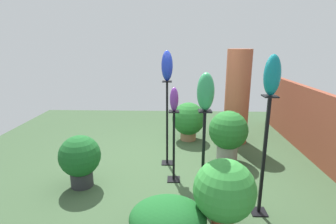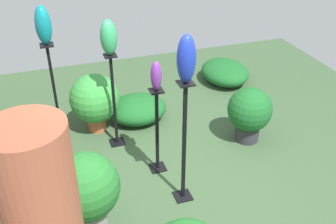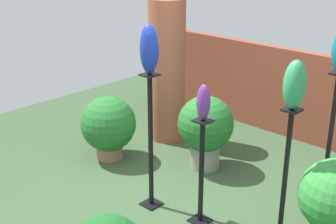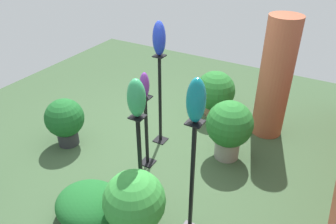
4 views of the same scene
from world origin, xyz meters
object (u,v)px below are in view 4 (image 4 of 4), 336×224
at_px(art_vase_cobalt, 159,38).
at_px(potted_plant_front_left, 215,92).
at_px(pedestal_teal, 192,186).
at_px(potted_plant_back_center, 229,127).
at_px(art_vase_jade, 136,98).
at_px(pedestal_jade, 140,167).
at_px(art_vase_violet, 145,85).
at_px(potted_plant_walkway_edge, 134,202).
at_px(art_vase_teal, 196,101).
at_px(potted_plant_front_right, 65,120).
at_px(brick_pillar, 275,79).
at_px(pedestal_violet, 147,135).
at_px(pedestal_cobalt, 160,104).

xyz_separation_m(art_vase_cobalt, potted_plant_front_left, (-1.23, 0.43, -1.29)).
relative_size(pedestal_teal, potted_plant_front_left, 1.80).
distance_m(potted_plant_front_left, potted_plant_back_center, 1.28).
bearing_deg(pedestal_teal, art_vase_cobalt, -138.50).
bearing_deg(art_vase_jade, potted_plant_front_left, -178.39).
relative_size(pedestal_jade, art_vase_violet, 3.73).
xyz_separation_m(potted_plant_front_left, potted_plant_walkway_edge, (2.98, 0.27, 0.04)).
bearing_deg(art_vase_cobalt, art_vase_violet, 11.89).
relative_size(pedestal_teal, art_vase_violet, 4.29).
relative_size(pedestal_jade, potted_plant_front_left, 1.57).
xyz_separation_m(art_vase_teal, potted_plant_front_right, (-0.58, -2.51, -1.31)).
relative_size(brick_pillar, art_vase_violet, 5.61).
height_order(art_vase_violet, potted_plant_front_right, art_vase_violet).
bearing_deg(potted_plant_front_left, art_vase_cobalt, -19.29).
relative_size(pedestal_violet, art_vase_jade, 2.51).
height_order(pedestal_jade, potted_plant_walkway_edge, pedestal_jade).
bearing_deg(art_vase_teal, pedestal_teal, 180.00).
height_order(art_vase_cobalt, potted_plant_walkway_edge, art_vase_cobalt).
xyz_separation_m(pedestal_violet, art_vase_cobalt, (-0.60, -0.13, 1.24)).
distance_m(brick_pillar, pedestal_violet, 2.25).
distance_m(pedestal_cobalt, art_vase_teal, 2.15).
xyz_separation_m(pedestal_teal, art_vase_cobalt, (-1.39, -1.23, 1.04)).
distance_m(pedestal_jade, art_vase_teal, 1.37).
bearing_deg(pedestal_teal, art_vase_teal, 0.00).
relative_size(potted_plant_front_left, potted_plant_back_center, 0.90).
bearing_deg(art_vase_violet, pedestal_violet, 0.00).
distance_m(pedestal_violet, art_vase_teal, 1.85).
bearing_deg(art_vase_teal, art_vase_cobalt, -138.50).
height_order(pedestal_violet, potted_plant_walkway_edge, pedestal_violet).
xyz_separation_m(potted_plant_front_left, potted_plant_back_center, (1.09, 0.67, 0.08)).
relative_size(brick_pillar, art_vase_jade, 4.41).
bearing_deg(pedestal_cobalt, potted_plant_front_right, -57.37).
bearing_deg(art_vase_violet, potted_plant_walkway_edge, 26.79).
bearing_deg(art_vase_jade, pedestal_cobalt, -159.06).
distance_m(pedestal_cobalt, art_vase_jade, 1.65).
xyz_separation_m(pedestal_teal, pedestal_jade, (-0.08, -0.73, -0.10)).
distance_m(art_vase_cobalt, potted_plant_front_left, 1.84).
xyz_separation_m(pedestal_jade, art_vase_cobalt, (-1.32, -0.50, 1.14)).
bearing_deg(potted_plant_front_right, art_vase_violet, 98.93).
relative_size(pedestal_teal, pedestal_cobalt, 1.02).
bearing_deg(potted_plant_front_left, pedestal_jade, 1.61).
height_order(art_vase_jade, potted_plant_front_right, art_vase_jade).
bearing_deg(potted_plant_walkway_edge, pedestal_jade, -154.79).
distance_m(pedestal_cobalt, potted_plant_back_center, 1.12).
xyz_separation_m(pedestal_jade, potted_plant_walkway_edge, (0.43, 0.20, -0.11)).
height_order(brick_pillar, pedestal_teal, brick_pillar).
relative_size(art_vase_teal, potted_plant_front_left, 0.55).
xyz_separation_m(art_vase_teal, potted_plant_front_left, (-2.63, -0.80, -1.30)).
bearing_deg(pedestal_cobalt, brick_pillar, 128.34).
distance_m(pedestal_jade, art_vase_jade, 0.95).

